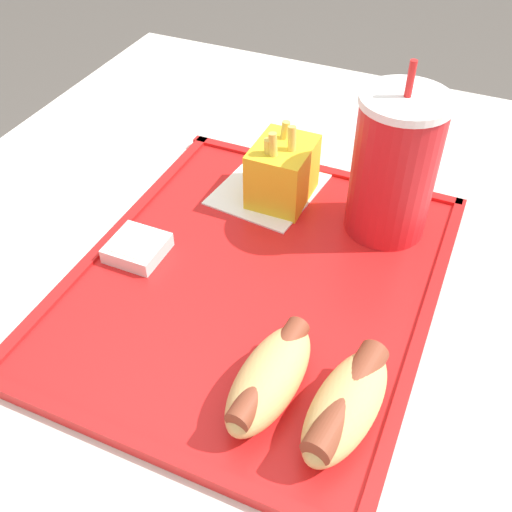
# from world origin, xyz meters

# --- Properties ---
(dining_table) EXTENTS (1.08, 0.85, 0.75)m
(dining_table) POSITION_xyz_m (0.00, 0.00, 0.37)
(dining_table) COLOR beige
(dining_table) RESTS_ON ground_plane
(food_tray) EXTENTS (0.42, 0.35, 0.01)m
(food_tray) POSITION_xyz_m (-0.03, 0.00, 0.75)
(food_tray) COLOR red
(food_tray) RESTS_ON dining_table
(paper_napkin) EXTENTS (0.14, 0.12, 0.00)m
(paper_napkin) POSITION_xyz_m (-0.18, -0.04, 0.76)
(paper_napkin) COLOR white
(paper_napkin) RESTS_ON food_tray
(soda_cup) EXTENTS (0.09, 0.09, 0.19)m
(soda_cup) POSITION_xyz_m (-0.17, 0.10, 0.83)
(soda_cup) COLOR red
(soda_cup) RESTS_ON food_tray
(hot_dog_far) EXTENTS (0.12, 0.06, 0.04)m
(hot_dog_far) POSITION_xyz_m (0.09, 0.13, 0.78)
(hot_dog_far) COLOR tan
(hot_dog_far) RESTS_ON food_tray
(hot_dog_near) EXTENTS (0.12, 0.06, 0.04)m
(hot_dog_near) POSITION_xyz_m (0.09, 0.07, 0.78)
(hot_dog_near) COLOR tan
(hot_dog_near) RESTS_ON food_tray
(fries_carton) EXTENTS (0.08, 0.06, 0.10)m
(fries_carton) POSITION_xyz_m (-0.17, -0.02, 0.79)
(fries_carton) COLOR gold
(fries_carton) RESTS_ON food_tray
(sauce_cup_mayo) EXTENTS (0.06, 0.06, 0.02)m
(sauce_cup_mayo) POSITION_xyz_m (-0.02, -0.12, 0.77)
(sauce_cup_mayo) COLOR silver
(sauce_cup_mayo) RESTS_ON food_tray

